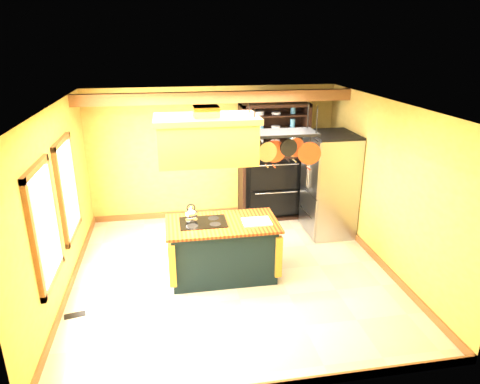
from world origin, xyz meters
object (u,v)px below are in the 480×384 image
object	(u,v)px
range_hood	(207,138)
pot_rack	(283,141)
kitchen_island	(222,249)
refrigerator	(329,186)
hutch	(272,174)

from	to	relation	value
range_hood	pot_rack	xyz separation A→B (m)	(1.11, 0.00, -0.09)
pot_rack	kitchen_island	bearing A→B (deg)	179.95
kitchen_island	refrigerator	size ratio (longest dim) A/B	0.90
kitchen_island	pot_rack	world-z (taller)	pot_rack
range_hood	hutch	world-z (taller)	range_hood
range_hood	refrigerator	bearing A→B (deg)	28.22
kitchen_island	pot_rack	xyz separation A→B (m)	(0.92, -0.00, 1.69)
range_hood	refrigerator	size ratio (longest dim) A/B	0.77
kitchen_island	range_hood	size ratio (longest dim) A/B	1.18
kitchen_island	refrigerator	world-z (taller)	refrigerator
refrigerator	pot_rack	bearing A→B (deg)	-135.16
range_hood	pot_rack	world-z (taller)	same
kitchen_island	hutch	distance (m)	2.67
kitchen_island	refrigerator	distance (m)	2.61
kitchen_island	hutch	xyz separation A→B (m)	(1.35, 2.26, 0.45)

